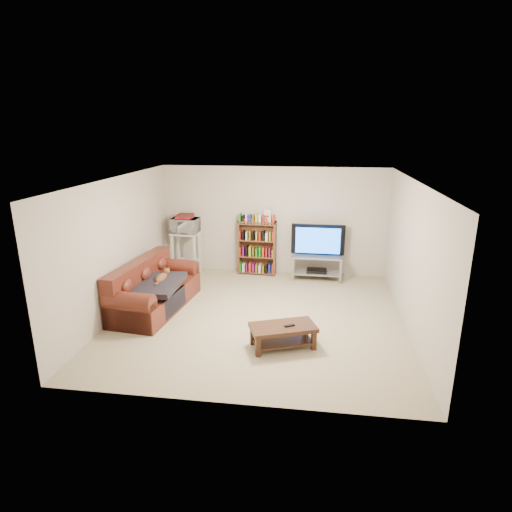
% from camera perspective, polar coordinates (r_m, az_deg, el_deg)
% --- Properties ---
extents(floor, '(5.00, 5.00, 0.00)m').
position_cam_1_polar(floor, '(7.63, 0.33, -8.10)').
color(floor, '#BEB18D').
rests_on(floor, ground).
extents(ceiling, '(5.00, 5.00, 0.00)m').
position_cam_1_polar(ceiling, '(6.97, 0.37, 10.09)').
color(ceiling, white).
rests_on(ceiling, ground).
extents(wall_back, '(5.00, 0.00, 5.00)m').
position_cam_1_polar(wall_back, '(9.62, 2.33, 4.71)').
color(wall_back, beige).
rests_on(wall_back, ground).
extents(wall_front, '(5.00, 0.00, 5.00)m').
position_cam_1_polar(wall_front, '(4.89, -3.56, -7.57)').
color(wall_front, beige).
rests_on(wall_front, ground).
extents(wall_left, '(0.00, 5.00, 5.00)m').
position_cam_1_polar(wall_left, '(7.92, -17.88, 1.25)').
color(wall_left, beige).
rests_on(wall_left, ground).
extents(wall_right, '(0.00, 5.00, 5.00)m').
position_cam_1_polar(wall_right, '(7.32, 20.12, -0.21)').
color(wall_right, beige).
rests_on(wall_right, ground).
extents(sofa, '(1.13, 2.17, 0.89)m').
position_cam_1_polar(sofa, '(8.10, -13.70, -4.67)').
color(sofa, '#562016').
rests_on(sofa, floor).
extents(blanket, '(0.84, 1.07, 0.18)m').
position_cam_1_polar(blanket, '(7.83, -13.11, -3.73)').
color(blanket, black).
rests_on(blanket, sofa).
extents(cat, '(0.29, 0.59, 0.17)m').
position_cam_1_polar(cat, '(7.96, -12.52, -2.86)').
color(cat, brown).
rests_on(cat, sofa).
extents(coffee_table, '(1.09, 0.81, 0.36)m').
position_cam_1_polar(coffee_table, '(6.57, 3.60, -10.09)').
color(coffee_table, '#382013').
rests_on(coffee_table, floor).
extents(remote, '(0.16, 0.12, 0.02)m').
position_cam_1_polar(remote, '(6.50, 4.50, -9.23)').
color(remote, black).
rests_on(remote, coffee_table).
extents(tv_stand, '(1.08, 0.50, 0.54)m').
position_cam_1_polar(tv_stand, '(9.44, 8.12, -0.95)').
color(tv_stand, '#999EA3').
rests_on(tv_stand, floor).
extents(television, '(1.16, 0.17, 0.67)m').
position_cam_1_polar(television, '(9.29, 8.24, 2.04)').
color(television, black).
rests_on(television, tv_stand).
extents(dvd_player, '(0.43, 0.31, 0.06)m').
position_cam_1_polar(dvd_player, '(9.49, 8.07, -1.95)').
color(dvd_player, black).
rests_on(dvd_player, tv_stand).
extents(bookshelf, '(0.86, 0.30, 1.23)m').
position_cam_1_polar(bookshelf, '(9.60, 0.14, 1.22)').
color(bookshelf, brown).
rests_on(bookshelf, floor).
extents(shelf_clutter, '(0.63, 0.20, 0.28)m').
position_cam_1_polar(shelf_clutter, '(9.43, 0.75, 5.30)').
color(shelf_clutter, silver).
rests_on(shelf_clutter, bookshelf).
extents(microwave_stand, '(0.63, 0.48, 0.96)m').
position_cam_1_polar(microwave_stand, '(9.76, -9.29, 1.13)').
color(microwave_stand, silver).
rests_on(microwave_stand, floor).
extents(microwave, '(0.62, 0.44, 0.33)m').
position_cam_1_polar(microwave, '(9.63, -9.43, 4.05)').
color(microwave, silver).
rests_on(microwave, microwave_stand).
extents(game_boxes, '(0.37, 0.33, 0.05)m').
position_cam_1_polar(game_boxes, '(9.59, -9.48, 5.15)').
color(game_boxes, maroon).
rests_on(game_boxes, microwave).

